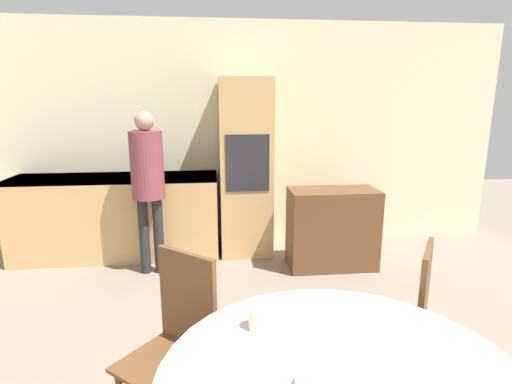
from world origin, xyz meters
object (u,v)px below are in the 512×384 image
oven_unit (245,168)px  cup (258,319)px  chair_far_left (177,336)px  person_standing (148,175)px  chair_far_right (405,317)px  sideboard (332,228)px

oven_unit → cup: size_ratio=22.52×
chair_far_left → cup: bearing=-0.8°
chair_far_left → cup: size_ratio=11.07×
person_standing → cup: bearing=-70.8°
chair_far_right → cup: size_ratio=11.07×
chair_far_left → sideboard: bearing=94.3°
person_standing → cup: size_ratio=18.66×
oven_unit → person_standing: oven_unit is taller
chair_far_right → cup: bearing=-32.8°
oven_unit → chair_far_right: oven_unit is taller
cup → sideboard: bearing=65.8°
sideboard → cup: size_ratio=10.38×
sideboard → chair_far_right: size_ratio=0.94×
chair_far_left → person_standing: person_standing is taller
oven_unit → chair_far_right: (0.70, -2.46, -0.45)m
sideboard → chair_far_left: bearing=-125.8°
oven_unit → cup: 2.86m
chair_far_right → person_standing: (-1.69, 1.96, 0.48)m
cup → chair_far_right: bearing=23.5°
sideboard → chair_far_left: 2.43m
chair_far_left → oven_unit: bearing=117.6°
sideboard → person_standing: bearing=178.8°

